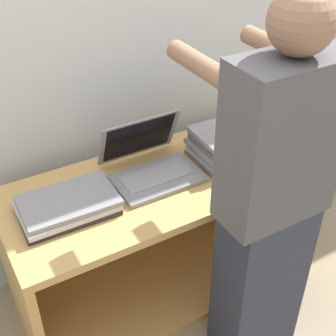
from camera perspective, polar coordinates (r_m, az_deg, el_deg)
ground_plane at (r=2.29m, az=2.78°, el=-18.72°), size 12.00×12.00×0.00m
wall_back at (r=2.08m, az=-7.15°, el=16.67°), size 8.00×0.05×2.40m
cart at (r=2.26m, az=-2.03°, el=-7.27°), size 1.34×0.60×0.65m
laptop_open at (r=2.02m, az=-2.07°, el=0.41°), size 0.37×0.33×0.24m
laptop_stack_left at (r=1.87m, az=-12.13°, el=-4.50°), size 0.39×0.25×0.06m
laptop_stack_right at (r=2.15m, az=8.07°, el=3.21°), size 0.39×0.26×0.14m
person at (r=1.74m, az=12.33°, el=-4.41°), size 0.40×0.52×1.53m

